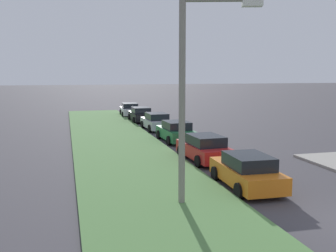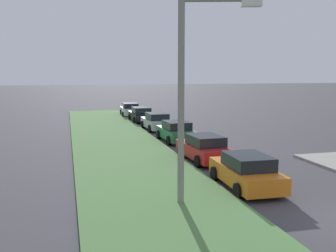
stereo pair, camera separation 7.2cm
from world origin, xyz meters
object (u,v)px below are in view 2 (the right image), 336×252
at_px(parked_car_red, 204,148).
at_px(parked_car_black, 141,115).
at_px(parked_car_orange, 246,171).
at_px(streetlight, 191,86).
at_px(parked_car_green, 176,132).
at_px(parked_car_white, 130,110).
at_px(parked_car_silver, 157,122).

relative_size(parked_car_red, parked_car_black, 1.02).
height_order(parked_car_orange, parked_car_red, same).
bearing_deg(parked_car_red, streetlight, 152.70).
bearing_deg(parked_car_black, parked_car_red, -179.92).
height_order(parked_car_orange, parked_car_green, same).
bearing_deg(streetlight, parked_car_black, -6.47).
height_order(parked_car_orange, streetlight, streetlight).
bearing_deg(parked_car_white, parked_car_silver, -174.97).
height_order(parked_car_silver, parked_car_black, same).
bearing_deg(parked_car_red, parked_car_black, -2.76).
xyz_separation_m(parked_car_black, streetlight, (-24.62, 2.79, 3.67)).
bearing_deg(parked_car_white, streetlight, 177.72).
relative_size(parked_car_red, parked_car_silver, 1.01).
xyz_separation_m(parked_car_silver, parked_car_white, (11.27, 0.47, 0.00)).
bearing_deg(parked_car_orange, parked_car_red, 1.52).
height_order(parked_car_red, parked_car_silver, same).
bearing_deg(parked_car_black, parked_car_silver, -177.92).
height_order(parked_car_white, streetlight, streetlight).
xyz_separation_m(parked_car_red, parked_car_white, (23.39, 0.40, 0.00)).
bearing_deg(parked_car_green, streetlight, 164.81).
distance_m(parked_car_silver, streetlight, 19.43).
bearing_deg(parked_car_silver, parked_car_black, 0.74).
bearing_deg(parked_car_silver, parked_car_green, 178.88).
relative_size(parked_car_green, parked_car_white, 0.99).
distance_m(parked_car_orange, parked_car_green, 11.54).
relative_size(parked_car_red, streetlight, 0.59).
bearing_deg(parked_car_silver, streetlight, 168.91).
bearing_deg(streetlight, parked_car_red, -23.94).
bearing_deg(parked_car_green, parked_car_orange, 177.52).
xyz_separation_m(parked_car_silver, streetlight, (-18.83, 3.06, 3.67)).
bearing_deg(parked_car_red, parked_car_silver, -3.72).
relative_size(parked_car_orange, parked_car_white, 0.99).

